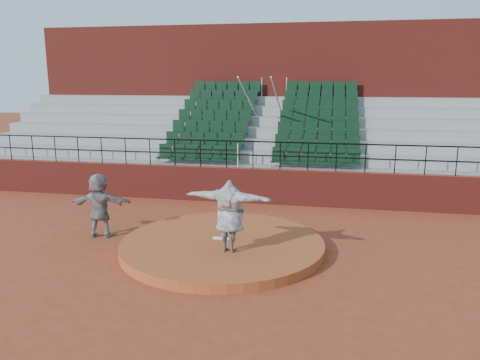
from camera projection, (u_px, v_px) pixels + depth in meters
name	position (u px, v px, depth m)	size (l,w,h in m)	color
ground	(222.00, 249.00, 12.71)	(90.00, 90.00, 0.00)	brown
pitchers_mound	(222.00, 245.00, 12.69)	(5.50, 5.50, 0.25)	#A54B25
pitching_rubber	(224.00, 238.00, 12.80)	(0.60, 0.15, 0.03)	white
boundary_wall	(253.00, 186.00, 17.37)	(24.00, 0.30, 1.30)	maroon
wall_railing	(253.00, 149.00, 17.08)	(24.04, 0.05, 1.03)	black
seating_deck	(266.00, 150.00, 20.70)	(24.00, 5.97, 4.63)	gray
press_box_facade	(277.00, 98.00, 24.04)	(24.00, 3.00, 7.10)	maroon
pitcher	(230.00, 216.00, 11.73)	(2.28, 0.62, 1.85)	black
fielder	(99.00, 205.00, 13.58)	(1.76, 0.56, 1.89)	black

